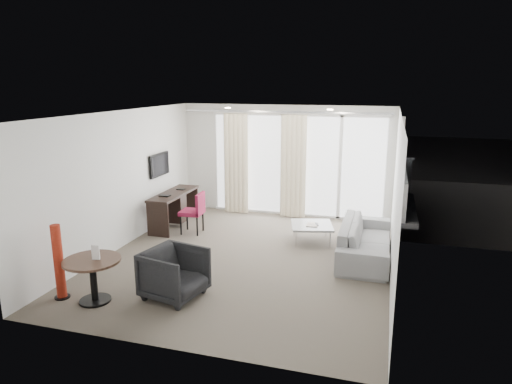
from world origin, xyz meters
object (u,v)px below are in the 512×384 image
(coffee_table, at_px, (312,233))
(red_lamp, at_px, (59,262))
(round_table, at_px, (94,281))
(rattan_chair_a, at_px, (320,183))
(sofa, at_px, (366,240))
(tub_armchair, at_px, (174,274))
(rattan_chair_b, at_px, (373,184))
(desk_chair, at_px, (192,213))
(desk, at_px, (174,209))

(coffee_table, bearing_deg, red_lamp, -132.14)
(round_table, bearing_deg, rattan_chair_a, 72.20)
(coffee_table, relative_size, rattan_chair_a, 0.95)
(sofa, bearing_deg, tub_armchair, 133.08)
(rattan_chair_b, bearing_deg, rattan_chair_a, -157.54)
(round_table, relative_size, tub_armchair, 1.00)
(tub_armchair, relative_size, coffee_table, 1.03)
(rattan_chair_b, bearing_deg, tub_armchair, -95.15)
(sofa, height_order, rattan_chair_a, rattan_chair_a)
(round_table, height_order, rattan_chair_a, rattan_chair_a)
(desk_chair, xyz_separation_m, rattan_chair_a, (2.15, 3.70, -0.02))
(round_table, relative_size, sofa, 0.37)
(desk_chair, bearing_deg, tub_armchair, -74.21)
(round_table, xyz_separation_m, rattan_chair_b, (3.61, 7.12, 0.12))
(desk, relative_size, coffee_table, 2.03)
(tub_armchair, height_order, coffee_table, tub_armchair)
(red_lamp, height_order, rattan_chair_a, red_lamp)
(tub_armchair, xyz_separation_m, coffee_table, (1.54, 2.97, -0.19))
(desk_chair, distance_m, rattan_chair_b, 5.23)
(desk, height_order, sofa, desk)
(desk_chair, xyz_separation_m, round_table, (-0.08, -3.26, -0.11))
(desk, height_order, desk_chair, desk_chair)
(desk, height_order, coffee_table, desk)
(rattan_chair_a, bearing_deg, coffee_table, -71.69)
(desk, bearing_deg, desk_chair, -29.91)
(coffee_table, bearing_deg, desk_chair, -176.18)
(desk, distance_m, sofa, 4.21)
(sofa, xyz_separation_m, rattan_chair_b, (-0.06, 4.21, 0.12))
(desk_chair, xyz_separation_m, sofa, (3.59, -0.36, -0.11))
(desk_chair, height_order, tub_armchair, desk_chair)
(desk, height_order, tub_armchair, desk)
(red_lamp, bearing_deg, rattan_chair_b, 59.87)
(desk_chair, distance_m, round_table, 3.26)
(rattan_chair_a, xyz_separation_m, rattan_chair_b, (1.38, 0.16, 0.03))
(desk, height_order, rattan_chair_b, rattan_chair_b)
(desk, distance_m, round_table, 3.62)
(desk_chair, relative_size, coffee_table, 1.10)
(sofa, relative_size, rattan_chair_b, 2.49)
(round_table, bearing_deg, coffee_table, 52.86)
(desk, bearing_deg, tub_armchair, -63.71)
(round_table, distance_m, rattan_chair_a, 7.31)
(desk, bearing_deg, coffee_table, -2.93)
(desk, xyz_separation_m, rattan_chair_b, (4.10, 3.53, 0.07))
(desk, relative_size, sofa, 0.72)
(rattan_chair_b, bearing_deg, sofa, -73.39)
(tub_armchair, bearing_deg, desk, 38.69)
(tub_armchair, bearing_deg, red_lamp, 119.69)
(sofa, distance_m, rattan_chair_b, 4.22)
(red_lamp, relative_size, tub_armchair, 1.39)
(red_lamp, distance_m, tub_armchair, 1.68)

